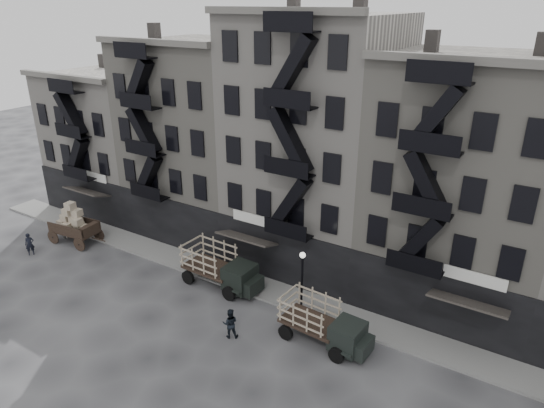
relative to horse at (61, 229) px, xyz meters
The scene contains 13 objects.
ground 18.58m from the horse, ahead, with size 140.00×140.00×0.00m, color #38383A.
sidewalk 18.64m from the horse, ahead, with size 55.00×2.50×0.15m, color slate.
building_west 9.95m from the horse, 100.25° to the left, with size 10.00×11.35×13.20m.
building_midwest 13.68m from the horse, 44.30° to the left, with size 10.00×11.35×16.20m.
building_center 21.72m from the horse, 24.15° to the left, with size 10.00×11.35×18.20m.
building_mideast 30.45m from the horse, 16.23° to the left, with size 10.00×11.35×16.20m.
lamp_post 21.62m from the horse, ahead, with size 0.36×0.36×4.28m.
horse is the anchor object (origin of this frame).
wagon 2.00m from the horse, ahead, with size 4.09×2.48×3.29m.
stake_truck_west 15.41m from the horse, ahead, with size 5.70×2.52×2.82m.
stake_truck_east 23.80m from the horse, ahead, with size 5.32×2.46×2.61m.
pedestrian_west 3.16m from the horse, 79.22° to the right, with size 0.63×0.41×1.73m, color black.
pedestrian_mid 19.36m from the horse, ahead, with size 0.89×0.69×1.83m, color black.
Camera 1 is at (14.59, -19.27, 17.70)m, focal length 32.00 mm.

